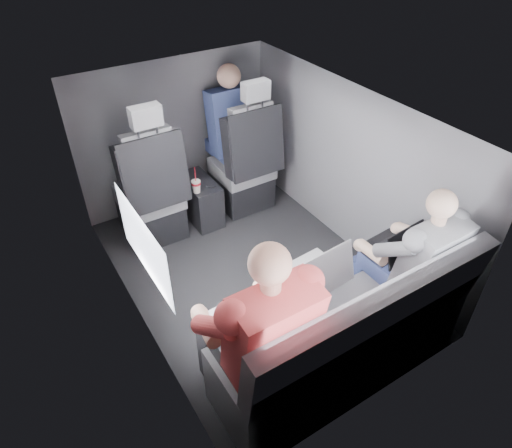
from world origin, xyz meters
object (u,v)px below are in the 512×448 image
laptop_white (238,319)px  laptop_black (393,246)px  passenger_rear_right (409,260)px  laptop_silver (315,272)px  passenger_front_right (231,122)px  passenger_rear_left (257,331)px  rear_bench (345,340)px  front_seat_left (152,198)px  center_console (200,200)px  soda_cup (196,186)px  front_seat_right (245,169)px

laptop_white → laptop_black: size_ratio=0.99×
passenger_rear_right → laptop_silver: bearing=160.9°
passenger_front_right → passenger_rear_left: bearing=-116.3°
laptop_silver → rear_bench: bearing=-85.6°
front_seat_left → center_console: (0.45, 0.04, -0.20)m
rear_bench → passenger_rear_right: passenger_rear_right is taller
rear_bench → laptop_white: rear_bench is taller
front_seat_left → passenger_front_right: (0.91, 0.26, 0.35)m
passenger_rear_left → soda_cup: bearing=74.5°
soda_cup → laptop_white: 1.65m
center_console → laptop_white: size_ratio=1.40×
passenger_front_right → center_console: bearing=-154.5°
laptop_silver → passenger_rear_right: size_ratio=0.34×
laptop_white → laptop_black: bearing=-0.0°
rear_bench → passenger_rear_right: 0.64m
front_seat_right → front_seat_left: bearing=180.0°
laptop_black → laptop_white: bearing=180.0°
front_seat_right → soda_cup: bearing=-168.7°
passenger_front_right → rear_bench: bearing=-102.0°
laptop_white → passenger_front_right: size_ratio=0.40×
laptop_silver → passenger_rear_left: passenger_rear_left is taller
front_seat_left → rear_bench: size_ratio=0.79×
passenger_rear_right → passenger_front_right: size_ratio=1.39×
passenger_front_right → passenger_rear_right: bearing=-87.2°
laptop_black → soda_cup: bearing=112.4°
laptop_white → laptop_silver: size_ratio=0.85×
rear_bench → laptop_silver: rear_bench is taller
front_seat_right → laptop_silver: 1.69m
soda_cup → passenger_front_right: size_ratio=0.28×
front_seat_right → rear_bench: size_ratio=0.79×
front_seat_right → laptop_black: size_ratio=3.66×
front_seat_right → laptop_black: 1.69m
laptop_silver → passenger_rear_left: 0.58m
center_console → passenger_front_right: bearing=25.5°
soda_cup → passenger_front_right: 0.72m
passenger_rear_left → front_seat_right: bearing=60.8°
laptop_white → passenger_rear_left: passenger_rear_left is taller
passenger_rear_left → passenger_rear_right: passenger_rear_left is taller
laptop_silver → passenger_front_right: (0.48, 1.86, 0.12)m
passenger_rear_left → laptop_black: bearing=6.9°
front_seat_left → laptop_white: (-0.14, -1.67, 0.23)m
front_seat_left → laptop_silver: bearing=-75.1°
center_console → laptop_silver: (-0.02, -1.64, 0.44)m
center_console → rear_bench: bearing=-90.0°
front_seat_left → center_console: front_seat_left is taller
center_console → laptop_white: laptop_white is taller
front_seat_right → passenger_rear_right: 1.82m
front_seat_right → soda_cup: (-0.54, -0.11, 0.06)m
laptop_white → passenger_rear_right: size_ratio=0.29×
laptop_silver → passenger_front_right: bearing=75.5°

